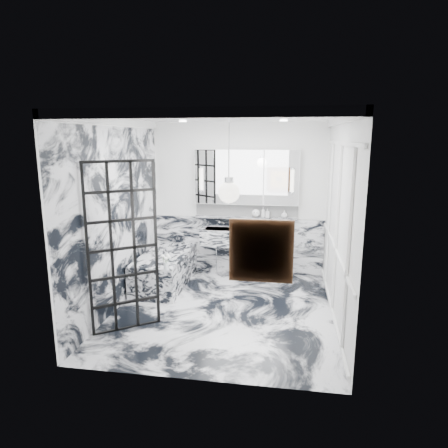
% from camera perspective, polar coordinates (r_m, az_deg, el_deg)
% --- Properties ---
extents(floor, '(3.60, 3.60, 0.00)m').
position_cam_1_polar(floor, '(6.12, -0.13, -12.11)').
color(floor, silver).
rests_on(floor, ground).
extents(ceiling, '(3.60, 3.60, 0.00)m').
position_cam_1_polar(ceiling, '(5.58, -0.15, 15.09)').
color(ceiling, white).
rests_on(ceiling, wall_back).
extents(wall_back, '(3.60, 0.00, 3.60)m').
position_cam_1_polar(wall_back, '(7.44, 2.10, 3.56)').
color(wall_back, white).
rests_on(wall_back, floor).
extents(wall_front, '(3.60, 0.00, 3.60)m').
position_cam_1_polar(wall_front, '(3.97, -4.34, -4.24)').
color(wall_front, white).
rests_on(wall_front, floor).
extents(wall_left, '(0.00, 3.60, 3.60)m').
position_cam_1_polar(wall_left, '(6.14, -15.04, 1.29)').
color(wall_left, white).
rests_on(wall_left, floor).
extents(wall_right, '(0.00, 3.60, 3.60)m').
position_cam_1_polar(wall_right, '(5.66, 16.07, 0.31)').
color(wall_right, white).
rests_on(wall_right, floor).
extents(marble_clad_back, '(3.18, 0.05, 1.05)m').
position_cam_1_polar(marble_clad_back, '(7.60, 2.02, -3.01)').
color(marble_clad_back, silver).
rests_on(marble_clad_back, floor).
extents(marble_clad_left, '(0.02, 3.56, 2.68)m').
position_cam_1_polar(marble_clad_left, '(6.15, -14.88, 0.74)').
color(marble_clad_left, silver).
rests_on(marble_clad_left, floor).
extents(panel_molding, '(0.03, 3.40, 2.30)m').
position_cam_1_polar(panel_molding, '(5.68, 15.81, -0.67)').
color(panel_molding, white).
rests_on(panel_molding, floor).
extents(soap_bottle_a, '(0.08, 0.08, 0.19)m').
position_cam_1_polar(soap_bottle_a, '(7.35, 5.61, 1.69)').
color(soap_bottle_a, '#8C5919').
rests_on(soap_bottle_a, ledge).
extents(soap_bottle_b, '(0.08, 0.08, 0.16)m').
position_cam_1_polar(soap_bottle_b, '(7.34, 6.22, 1.56)').
color(soap_bottle_b, '#4C4C51').
rests_on(soap_bottle_b, ledge).
extents(soap_bottle_c, '(0.14, 0.14, 0.14)m').
position_cam_1_polar(soap_bottle_c, '(7.34, 8.61, 1.40)').
color(soap_bottle_c, silver).
rests_on(soap_bottle_c, ledge).
extents(face_pot, '(0.15, 0.15, 0.15)m').
position_cam_1_polar(face_pot, '(7.36, 4.57, 1.57)').
color(face_pot, white).
rests_on(face_pot, ledge).
extents(amber_bottle, '(0.04, 0.04, 0.10)m').
position_cam_1_polar(amber_bottle, '(7.36, 4.43, 1.39)').
color(amber_bottle, '#8C5919').
rests_on(amber_bottle, ledge).
extents(flower_vase, '(0.07, 0.07, 0.12)m').
position_cam_1_polar(flower_vase, '(6.18, -8.29, -5.92)').
color(flower_vase, silver).
rests_on(flower_vase, bathtub).
extents(crittall_door, '(0.74, 0.55, 2.24)m').
position_cam_1_polar(crittall_door, '(5.33, -14.21, -3.40)').
color(crittall_door, black).
rests_on(crittall_door, floor).
extents(artwork, '(0.52, 0.05, 0.52)m').
position_cam_1_polar(artwork, '(3.90, 5.32, -3.85)').
color(artwork, gold).
rests_on(artwork, wall_front).
extents(pendant_light, '(0.25, 0.25, 0.25)m').
position_cam_1_polar(pendant_light, '(4.49, 0.71, 4.53)').
color(pendant_light, white).
rests_on(pendant_light, ceiling).
extents(trough_sink, '(1.60, 0.45, 0.30)m').
position_cam_1_polar(trough_sink, '(7.32, 2.99, -1.95)').
color(trough_sink, silver).
rests_on(trough_sink, wall_back).
extents(ledge, '(1.90, 0.14, 0.04)m').
position_cam_1_polar(ledge, '(7.40, 3.15, 0.91)').
color(ledge, silver).
rests_on(ledge, wall_back).
extents(subway_tile, '(1.90, 0.03, 0.23)m').
position_cam_1_polar(subway_tile, '(7.44, 3.22, 2.02)').
color(subway_tile, white).
rests_on(subway_tile, wall_back).
extents(mirror_cabinet, '(1.90, 0.16, 1.00)m').
position_cam_1_polar(mirror_cabinet, '(7.30, 3.23, 6.70)').
color(mirror_cabinet, white).
rests_on(mirror_cabinet, wall_back).
extents(sconce_left, '(0.07, 0.07, 0.40)m').
position_cam_1_polar(sconce_left, '(7.34, -3.28, 6.42)').
color(sconce_left, white).
rests_on(sconce_left, mirror_cabinet).
extents(sconce_right, '(0.07, 0.07, 0.40)m').
position_cam_1_polar(sconce_right, '(7.17, 9.71, 6.12)').
color(sconce_right, white).
rests_on(sconce_right, mirror_cabinet).
extents(bathtub, '(0.75, 1.65, 0.55)m').
position_cam_1_polar(bathtub, '(7.09, -8.42, -6.38)').
color(bathtub, silver).
rests_on(bathtub, floor).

